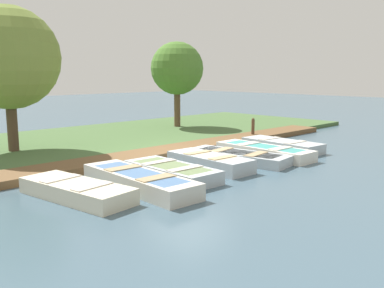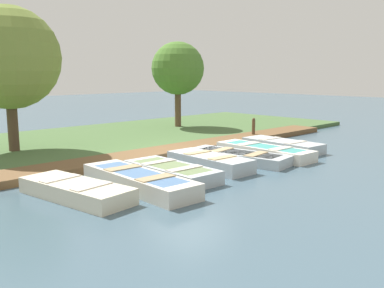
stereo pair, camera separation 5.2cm
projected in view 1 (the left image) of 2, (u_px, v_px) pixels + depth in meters
ground_plane at (189, 159)px, 13.53m from camera, size 80.00×80.00×0.00m
shore_bank at (102, 140)px, 17.03m from camera, size 8.00×24.00×0.18m
dock_walkway at (166, 152)px, 14.30m from camera, size 1.28×17.54×0.20m
rowboat_0 at (76, 190)px, 9.29m from camera, size 2.97×1.39×0.38m
rowboat_1 at (139, 181)px, 10.05m from camera, size 3.56×1.15×0.41m
rowboat_2 at (172, 172)px, 11.05m from camera, size 2.80×1.22×0.37m
rowboat_3 at (210, 162)px, 12.20m from camera, size 2.70×1.09×0.42m
rowboat_4 at (238, 157)px, 13.18m from camera, size 3.35×1.52×0.33m
rowboat_5 at (264, 151)px, 13.96m from camera, size 3.39×1.07×0.37m
rowboat_6 at (282, 145)px, 15.13m from camera, size 2.98×1.25×0.37m
mooring_post_far at (253, 128)px, 17.63m from camera, size 0.13×0.13×0.88m
park_tree_far_left at (8, 58)px, 13.57m from camera, size 3.29×3.29×4.83m
park_tree_left at (177, 69)px, 20.08m from camera, size 2.48×2.48×4.17m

